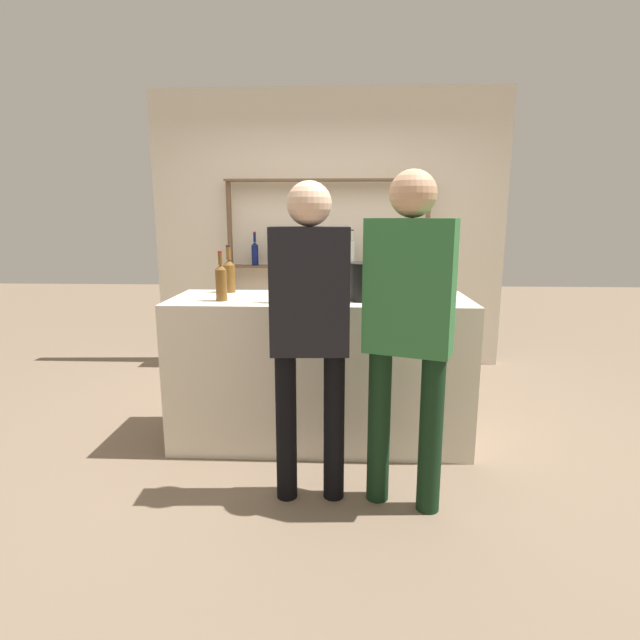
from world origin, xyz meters
name	(u,v)px	position (x,y,z in m)	size (l,w,h in m)	color
ground_plane	(320,438)	(0.00, 0.00, 0.00)	(16.00, 16.00, 0.00)	#7A6651
bar_counter	(320,370)	(0.00, 0.00, 0.51)	(2.01, 0.69, 1.02)	beige
back_wall	(328,232)	(0.00, 1.95, 1.40)	(3.61, 0.12, 2.80)	beige
back_shelf	(327,247)	(0.00, 1.77, 1.25)	(2.04, 0.18, 1.91)	brown
counter_bottle_0	(420,277)	(0.69, 0.15, 1.14)	(0.08, 0.08, 0.32)	black
counter_bottle_1	(221,281)	(-0.64, -0.14, 1.14)	(0.07, 0.07, 0.32)	brown
counter_bottle_2	(319,281)	(0.00, -0.24, 1.16)	(0.09, 0.09, 0.37)	black
counter_bottle_3	(281,281)	(-0.24, -0.20, 1.15)	(0.08, 0.08, 0.35)	silver
counter_bottle_4	(229,275)	(-0.67, 0.23, 1.14)	(0.09, 0.09, 0.34)	brown
counter_bottle_5	(408,280)	(0.57, -0.13, 1.16)	(0.08, 0.08, 0.36)	#0F1956
wine_glass	(369,280)	(0.33, 0.06, 1.14)	(0.07, 0.07, 0.16)	silver
ice_bucket	(364,282)	(0.29, -0.09, 1.14)	(0.22, 0.22, 0.25)	black
cork_jar	(311,284)	(-0.07, 0.19, 1.09)	(0.12, 0.12, 0.14)	silver
customer_center	(310,318)	(-0.02, -0.76, 1.04)	(0.42, 0.23, 1.73)	black
customer_right	(409,316)	(0.49, -0.81, 1.06)	(0.48, 0.33, 1.78)	black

